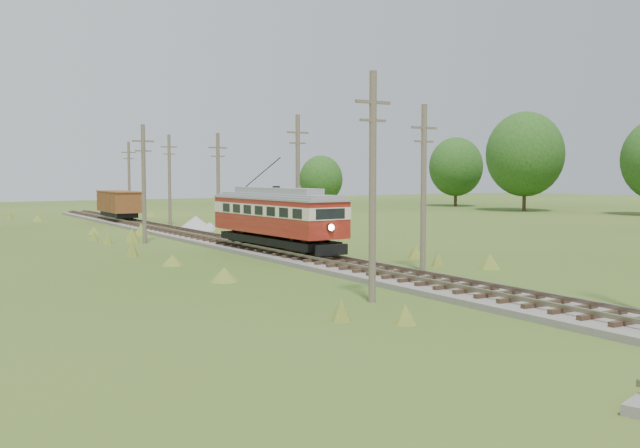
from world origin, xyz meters
TOP-DOWN VIEW (x-y plane):
  - railbed_main at (0.00, 34.00)m, footprint 3.60×96.00m
  - streetcar at (0.00, 28.02)m, footprint 3.24×12.11m
  - gondola at (0.00, 63.01)m, footprint 2.91×8.31m
  - gravel_pile at (3.27, 49.31)m, footprint 3.61×3.83m
  - utility_pole_r_2 at (3.30, 18.00)m, footprint 1.60×0.30m
  - utility_pole_r_3 at (3.20, 31.00)m, footprint 1.60×0.30m
  - utility_pole_r_4 at (3.00, 44.00)m, footprint 1.60×0.30m
  - utility_pole_r_5 at (3.40, 57.00)m, footprint 1.60×0.30m
  - utility_pole_r_6 at (3.20, 70.00)m, footprint 1.60×0.30m
  - utility_pole_l_a at (-4.20, 12.00)m, footprint 1.60×0.30m
  - utility_pole_l_b at (-4.50, 40.00)m, footprint 1.60×0.30m
  - tree_right_4 at (54.00, 58.00)m, footprint 10.50×10.50m
  - tree_right_5 at (56.00, 74.00)m, footprint 8.40×8.40m
  - tree_mid_b at (30.00, 72.00)m, footprint 5.88×5.88m

SIDE VIEW (x-z plane):
  - railbed_main at x=0.00m, z-range -0.09..0.48m
  - gravel_pile at x=3.27m, z-range -0.04..1.27m
  - gondola at x=0.00m, z-range 0.67..3.41m
  - streetcar at x=0.00m, z-range -0.18..5.32m
  - utility_pole_r_4 at x=3.00m, z-range 0.12..8.52m
  - tree_mid_b at x=30.00m, z-range 0.54..8.12m
  - utility_pole_r_2 at x=3.30m, z-range 0.12..8.72m
  - utility_pole_l_b at x=-4.50m, z-range 0.12..8.72m
  - utility_pole_r_6 at x=3.20m, z-range 0.12..8.82m
  - utility_pole_r_5 at x=3.40m, z-range 0.13..9.03m
  - utility_pole_r_3 at x=3.20m, z-range 0.13..9.13m
  - utility_pole_l_a at x=-4.20m, z-range 0.13..9.13m
  - tree_right_5 at x=56.00m, z-range 0.78..11.60m
  - tree_right_4 at x=54.00m, z-range 0.98..14.51m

